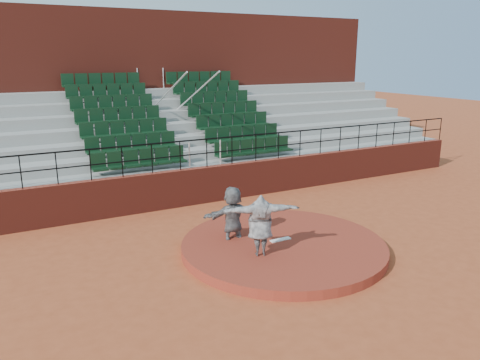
# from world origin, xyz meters

# --- Properties ---
(ground) EXTENTS (90.00, 90.00, 0.00)m
(ground) POSITION_xyz_m (0.00, 0.00, 0.00)
(ground) COLOR #A64825
(ground) RESTS_ON ground
(pitchers_mound) EXTENTS (5.50, 5.50, 0.25)m
(pitchers_mound) POSITION_xyz_m (0.00, 0.00, 0.12)
(pitchers_mound) COLOR maroon
(pitchers_mound) RESTS_ON ground
(pitching_rubber) EXTENTS (0.60, 0.15, 0.03)m
(pitching_rubber) POSITION_xyz_m (0.00, 0.15, 0.27)
(pitching_rubber) COLOR white
(pitching_rubber) RESTS_ON pitchers_mound
(boundary_wall) EXTENTS (24.00, 0.30, 1.30)m
(boundary_wall) POSITION_xyz_m (0.00, 5.00, 0.65)
(boundary_wall) COLOR maroon
(boundary_wall) RESTS_ON ground
(wall_railing) EXTENTS (24.04, 0.05, 1.03)m
(wall_railing) POSITION_xyz_m (0.00, 5.00, 2.03)
(wall_railing) COLOR black
(wall_railing) RESTS_ON boundary_wall
(seating_deck) EXTENTS (24.00, 5.97, 4.63)m
(seating_deck) POSITION_xyz_m (0.00, 8.65, 1.44)
(seating_deck) COLOR gray
(seating_deck) RESTS_ON ground
(press_box_facade) EXTENTS (24.00, 3.00, 7.10)m
(press_box_facade) POSITION_xyz_m (0.00, 12.60, 3.55)
(press_box_facade) COLOR maroon
(press_box_facade) RESTS_ON ground
(pitcher) EXTENTS (2.01, 1.15, 1.58)m
(pitcher) POSITION_xyz_m (-0.98, -0.41, 1.04)
(pitcher) COLOR black
(pitcher) RESTS_ON pitchers_mound
(fielder) EXTENTS (1.60, 0.53, 1.72)m
(fielder) POSITION_xyz_m (-1.07, 0.92, 0.86)
(fielder) COLOR black
(fielder) RESTS_ON ground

